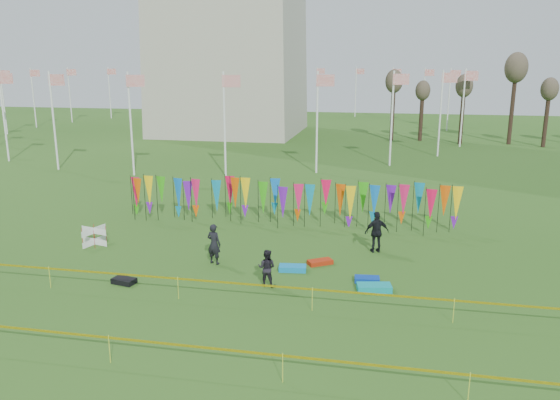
% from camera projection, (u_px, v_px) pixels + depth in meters
% --- Properties ---
extents(ground, '(160.00, 160.00, 0.00)m').
position_uv_depth(ground, '(237.00, 289.00, 21.43)').
color(ground, '#2A5417').
rests_on(ground, ground).
extents(flagpole_ring, '(57.40, 56.16, 8.00)m').
position_uv_depth(flagpole_ring, '(232.00, 101.00, 68.76)').
color(flagpole_ring, white).
rests_on(flagpole_ring, ground).
extents(banner_row, '(18.64, 0.64, 2.45)m').
position_uv_depth(banner_row, '(286.00, 197.00, 29.57)').
color(banner_row, black).
rests_on(banner_row, ground).
extents(caution_tape_near, '(26.00, 0.02, 0.90)m').
position_uv_depth(caution_tape_near, '(220.00, 283.00, 19.97)').
color(caution_tape_near, yellow).
rests_on(caution_tape_near, ground).
extents(caution_tape_far, '(26.00, 0.02, 0.90)m').
position_uv_depth(caution_tape_far, '(171.00, 345.00, 15.56)').
color(caution_tape_far, yellow).
rests_on(caution_tape_far, ground).
extents(box_kite, '(0.80, 0.80, 0.89)m').
position_uv_depth(box_kite, '(94.00, 236.00, 26.49)').
color(box_kite, '#B30D12').
rests_on(box_kite, ground).
extents(person_left, '(0.77, 0.65, 1.82)m').
position_uv_depth(person_left, '(214.00, 244.00, 23.89)').
color(person_left, black).
rests_on(person_left, ground).
extents(person_mid, '(0.78, 0.53, 1.51)m').
position_uv_depth(person_mid, '(267.00, 268.00, 21.52)').
color(person_mid, black).
rests_on(person_mid, ground).
extents(person_right, '(1.30, 1.00, 1.95)m').
position_uv_depth(person_right, '(377.00, 232.00, 25.34)').
color(person_right, black).
rests_on(person_right, ground).
extents(kite_bag_turquoise, '(1.21, 0.70, 0.23)m').
position_uv_depth(kite_bag_turquoise, '(293.00, 268.00, 23.24)').
color(kite_bag_turquoise, '#0D87D0').
rests_on(kite_bag_turquoise, ground).
extents(kite_bag_blue, '(1.03, 0.59, 0.21)m').
position_uv_depth(kite_bag_blue, '(367.00, 279.00, 22.05)').
color(kite_bag_blue, '#0A39AC').
rests_on(kite_bag_blue, ground).
extents(kite_bag_red, '(1.18, 1.00, 0.20)m').
position_uv_depth(kite_bag_red, '(320.00, 262.00, 24.00)').
color(kite_bag_red, '#B5270C').
rests_on(kite_bag_red, ground).
extents(kite_bag_black, '(1.01, 0.70, 0.21)m').
position_uv_depth(kite_bag_black, '(124.00, 281.00, 21.91)').
color(kite_bag_black, black).
rests_on(kite_bag_black, ground).
extents(kite_bag_teal, '(1.41, 0.87, 0.25)m').
position_uv_depth(kite_bag_teal, '(374.00, 288.00, 21.20)').
color(kite_bag_teal, '#0B9CA3').
rests_on(kite_bag_teal, ground).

